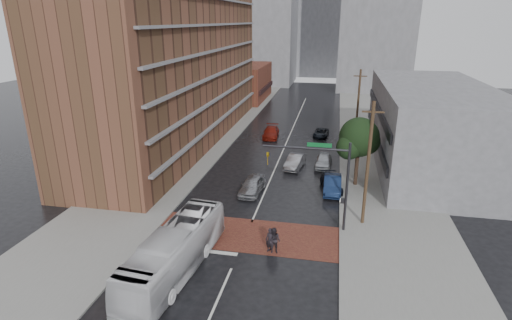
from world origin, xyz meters
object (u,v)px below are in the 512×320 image
at_px(car_travel_c, 271,132).
at_px(pedestrian_b, 274,241).
at_px(car_travel_b, 295,162).
at_px(car_parked_mid, 331,183).
at_px(car_travel_a, 252,185).
at_px(car_parked_near, 332,184).
at_px(transit_bus, 175,251).
at_px(car_parked_far, 324,161).
at_px(suv_travel, 321,133).
at_px(pedestrian_a, 270,240).

bearing_deg(car_travel_c, pedestrian_b, -84.10).
relative_size(car_travel_b, car_parked_mid, 1.02).
height_order(car_travel_a, car_parked_mid, car_travel_a).
height_order(car_parked_near, car_parked_mid, car_parked_near).
relative_size(transit_bus, car_parked_mid, 2.54).
relative_size(car_travel_a, car_parked_far, 1.06).
distance_m(car_travel_b, suv_travel, 13.42).
distance_m(car_travel_b, car_travel_c, 12.38).
bearing_deg(pedestrian_a, suv_travel, 103.30).
bearing_deg(car_travel_c, car_parked_mid, -66.59).
bearing_deg(car_travel_a, pedestrian_a, -66.86).
bearing_deg(car_travel_a, transit_bus, -95.36).
bearing_deg(transit_bus, car_parked_mid, 63.56).
distance_m(transit_bus, car_parked_far, 23.48).
height_order(car_travel_b, suv_travel, car_travel_b).
height_order(pedestrian_b, car_travel_a, pedestrian_b).
height_order(transit_bus, car_parked_far, transit_bus).
bearing_deg(pedestrian_b, car_parked_far, 99.47).
distance_m(pedestrian_b, suv_travel, 30.65).
relative_size(suv_travel, car_parked_mid, 0.94).
height_order(car_travel_b, car_parked_near, car_parked_near).
xyz_separation_m(pedestrian_a, pedestrian_b, (0.30, 0.00, 0.03)).
distance_m(transit_bus, car_travel_a, 13.52).
relative_size(pedestrian_b, car_travel_a, 0.42).
bearing_deg(suv_travel, car_travel_b, -94.29).
bearing_deg(pedestrian_b, car_travel_a, 128.26).
height_order(pedestrian_b, car_parked_mid, pedestrian_b).
xyz_separation_m(pedestrian_a, suv_travel, (2.20, 30.58, -0.36)).
distance_m(transit_bus, pedestrian_b, 6.89).
xyz_separation_m(car_travel_b, car_parked_mid, (4.07, -5.29, -0.10)).
xyz_separation_m(car_travel_c, suv_travel, (6.85, 1.72, -0.16)).
bearing_deg(suv_travel, car_parked_far, -80.73).
relative_size(car_travel_c, car_parked_mid, 1.15).
xyz_separation_m(car_parked_near, car_parked_far, (-1.10, 6.82, -0.03)).
xyz_separation_m(suv_travel, car_parked_far, (0.82, -12.27, 0.17)).
bearing_deg(car_parked_mid, car_parked_far, 88.18).
relative_size(car_travel_b, suv_travel, 1.09).
bearing_deg(pedestrian_a, car_travel_c, 116.56).
distance_m(car_travel_c, car_parked_far, 13.04).
relative_size(transit_bus, pedestrian_a, 5.97).
distance_m(car_travel_c, car_parked_near, 19.45).
height_order(transit_bus, pedestrian_b, transit_bus).
xyz_separation_m(car_travel_a, car_travel_b, (3.27, 7.56, -0.05)).
distance_m(transit_bus, car_travel_c, 32.39).
height_order(pedestrian_b, car_travel_b, pedestrian_b).
xyz_separation_m(car_travel_b, car_parked_far, (3.09, 0.95, 0.01)).
relative_size(pedestrian_b, car_parked_far, 0.44).
height_order(car_travel_a, car_parked_far, car_travel_a).
height_order(transit_bus, car_parked_mid, transit_bus).
bearing_deg(pedestrian_b, car_parked_mid, 90.89).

